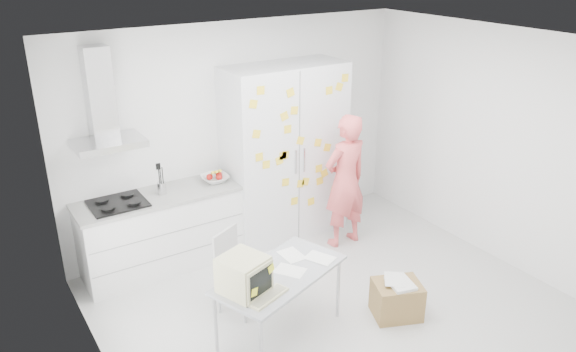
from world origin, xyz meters
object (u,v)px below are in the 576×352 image
person (345,181)px  desk (258,276)px  cardboard_box (397,299)px  chair (235,266)px

person → desk: person is taller
desk → cardboard_box: (1.42, -0.31, -0.59)m
desk → person: bearing=12.5°
chair → cardboard_box: 1.67m
person → cardboard_box: size_ratio=2.96×
desk → chair: 0.75m
person → cardboard_box: person is taller
chair → cardboard_box: bearing=-63.3°
chair → cardboard_box: chair is taller
person → chair: (-1.78, -0.50, -0.35)m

